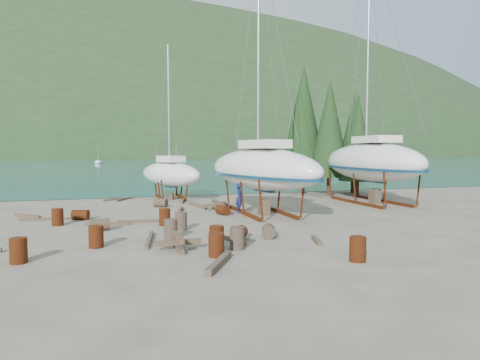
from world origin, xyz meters
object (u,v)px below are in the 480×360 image
object	(u,v)px
large_sailboat_near	(261,169)
small_sailboat_shore	(170,174)
large_sailboat_far	(371,162)
worker	(239,198)

from	to	relation	value
large_sailboat_near	small_sailboat_shore	xyz separation A→B (m)	(-4.16, 9.74, -0.76)
large_sailboat_far	small_sailboat_shore	size ratio (longest dim) A/B	1.53
worker	small_sailboat_shore	bearing A→B (deg)	30.49
large_sailboat_far	worker	bearing A→B (deg)	-167.83
large_sailboat_near	worker	bearing A→B (deg)	138.26
large_sailboat_near	large_sailboat_far	distance (m)	9.78
large_sailboat_far	small_sailboat_shore	bearing A→B (deg)	154.37
large_sailboat_near	small_sailboat_shore	bearing A→B (deg)	100.00
large_sailboat_far	worker	xyz separation A→B (m)	(-10.65, -1.82, -2.15)
large_sailboat_near	large_sailboat_far	size ratio (longest dim) A/B	0.92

